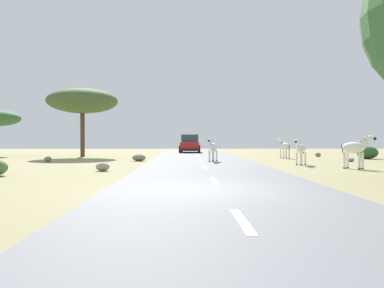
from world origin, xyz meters
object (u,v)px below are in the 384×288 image
object	(u,v)px
rock_3	(103,167)
rock_0	(139,158)
zebra_3	(284,146)
zebra_0	(213,147)
car_0	(190,144)
rock_4	(318,155)
zebra_2	(301,149)
tree_1	(82,101)
rock_1	(48,159)
bush_0	(367,153)
rock_2	(350,160)
zebra_1	(355,148)

from	to	relation	value
rock_3	rock_0	bearing A→B (deg)	85.14
zebra_3	rock_3	bearing A→B (deg)	-156.22
zebra_0	zebra_3	xyz separation A→B (m)	(5.33, 4.65, -0.04)
car_0	rock_4	bearing A→B (deg)	139.10
zebra_2	rock_4	distance (m)	10.29
car_0	zebra_0	bearing A→B (deg)	96.19
tree_1	rock_1	world-z (taller)	tree_1
tree_1	car_0	bearing A→B (deg)	45.24
bush_0	tree_1	bearing A→B (deg)	169.87
rock_0	zebra_3	bearing A→B (deg)	18.38
rock_2	rock_3	bearing A→B (deg)	-153.42
tree_1	rock_3	bearing A→B (deg)	-72.29
zebra_0	rock_2	bearing A→B (deg)	-155.54
zebra_2	bush_0	bearing A→B (deg)	-101.30
rock_3	zebra_3	bearing A→B (deg)	46.10
rock_2	rock_4	size ratio (longest dim) A/B	1.13
bush_0	rock_3	xyz separation A→B (m)	(-15.95, -10.11, -0.25)
bush_0	rock_3	bearing A→B (deg)	-147.62
rock_2	zebra_2	bearing A→B (deg)	-142.56
zebra_0	rock_2	distance (m)	8.29
car_0	rock_0	size ratio (longest dim) A/B	5.04
rock_0	zebra_0	bearing A→B (deg)	-17.64
zebra_3	car_0	bearing A→B (deg)	97.31
zebra_0	rock_4	xyz separation A→B (m)	(8.50, 7.00, -0.72)
bush_0	rock_1	bearing A→B (deg)	-170.27
rock_1	rock_0	bearing A→B (deg)	10.60
zebra_1	tree_1	distance (m)	20.40
zebra_0	rock_1	distance (m)	9.68
zebra_3	bush_0	size ratio (longest dim) A/B	1.00
zebra_0	tree_1	distance (m)	12.58
zebra_2	rock_3	size ratio (longest dim) A/B	2.38
rock_3	rock_2	bearing A→B (deg)	26.58
zebra_0	tree_1	bearing A→B (deg)	-17.74
tree_1	rock_1	bearing A→B (deg)	-91.44
rock_4	rock_1	bearing A→B (deg)	-160.10
zebra_0	car_0	size ratio (longest dim) A/B	0.32
zebra_0	rock_4	distance (m)	11.03
zebra_3	rock_4	size ratio (longest dim) A/B	3.20
rock_2	tree_1	bearing A→B (deg)	158.19
rock_1	rock_4	world-z (taller)	rock_1
car_0	rock_1	world-z (taller)	car_0
zebra_0	rock_0	xyz separation A→B (m)	(-4.43, 1.41, -0.67)
zebra_2	rock_0	bearing A→B (deg)	10.62
rock_3	rock_4	size ratio (longest dim) A/B	1.32
zebra_2	rock_3	xyz separation A→B (m)	(-9.49, -3.73, -0.65)
zebra_1	rock_3	bearing A→B (deg)	-32.93
zebra_3	bush_0	distance (m)	5.60
bush_0	rock_0	bearing A→B (deg)	-170.56
zebra_0	bush_0	size ratio (longest dim) A/B	0.99
car_0	rock_3	bearing A→B (deg)	82.07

